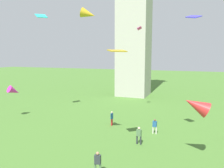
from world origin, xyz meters
TOP-DOWN VIEW (x-y plane):
  - person_0 at (-1.75, 19.74)m, footprint 0.35×0.53m
  - person_1 at (1.42, 8.87)m, footprint 0.54×0.32m
  - person_2 at (3.71, 18.70)m, footprint 0.51×0.30m
  - person_4 at (2.82, 15.26)m, footprint 0.53×0.33m
  - kite_flying_0 at (7.82, 13.90)m, footprint 2.32×1.52m
  - kite_flying_1 at (-0.96, 12.34)m, footprint 1.51×1.11m
  - kite_flying_2 at (-0.21, 26.57)m, footprint 0.66×1.02m
  - kite_flying_3 at (-15.60, 18.18)m, footprint 1.61×2.08m
  - kite_flying_4 at (7.22, 17.40)m, footprint 1.48×1.41m
  - kite_flying_5 at (1.27, 13.29)m, footprint 1.79×1.78m
  - kite_flying_6 at (-12.83, 21.09)m, footprint 1.53×1.73m

SIDE VIEW (x-z plane):
  - person_2 at x=3.71m, z-range 0.11..1.77m
  - person_4 at x=2.82m, z-range 0.11..1.85m
  - person_1 at x=1.42m, z-range 0.12..1.86m
  - person_0 at x=-1.75m, z-range 0.12..1.86m
  - kite_flying_3 at x=-15.60m, z-range 2.87..4.52m
  - kite_flying_0 at x=7.82m, z-range 3.63..5.57m
  - kite_flying_5 at x=1.27m, z-range 8.84..9.07m
  - kite_flying_1 at x=-0.96m, z-range 11.43..12.57m
  - kite_flying_4 at x=7.22m, z-range 11.82..12.34m
  - kite_flying_2 at x=-0.21m, z-range 12.10..12.65m
  - kite_flying_6 at x=-12.83m, z-range 13.65..14.33m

